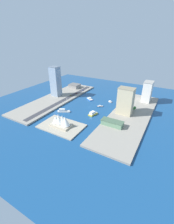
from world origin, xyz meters
TOP-DOWN VIEW (x-y plane):
  - ground_plane at (0.00, 0.00)m, footprint 440.00×440.00m
  - quay_west at (-87.90, 0.00)m, footprint 70.00×240.00m
  - quay_east at (87.90, 0.00)m, footprint 70.00×240.00m
  - peninsula_point at (1.86, 91.81)m, footprint 72.74×48.51m
  - road_strip at (66.15, 0.00)m, footprint 10.94×228.00m
  - ferry_white_commuter at (32.53, 47.43)m, footprint 24.93×17.18m
  - catamaran_blue at (19.08, -36.96)m, footprint 20.61×17.79m
  - yacht_sleek_gray at (-29.35, -46.52)m, footprint 10.68×7.94m
  - patrol_launch_navy at (-19.77, -12.98)m, footprint 12.65×11.31m
  - ferry_yellow_fast at (-23.61, 27.47)m, footprint 12.39×21.02m
  - carpark_squat_concrete at (97.26, -87.78)m, footprint 28.39×25.64m
  - office_block_beige at (-75.80, -2.13)m, footprint 29.07×20.09m
  - hotel_broad_white at (-99.41, -86.89)m, footprint 18.77×27.73m
  - tower_tall_glass at (100.04, -13.31)m, footprint 21.66×19.55m
  - terminal_long_green at (-71.85, 49.66)m, footprint 37.03×15.02m
  - van_white at (62.53, -6.97)m, footprint 2.01×4.33m
  - hatchback_blue at (62.86, -78.59)m, footprint 2.04×4.77m
  - pickup_red at (64.49, -49.17)m, footprint 1.95×4.98m
  - taxi_yellow_cab at (69.53, -29.41)m, footprint 2.01×4.58m
  - traffic_light_waterfront at (59.29, 14.96)m, footprint 0.36×0.36m
  - opera_landmark at (2.27, 91.81)m, footprint 35.65×21.50m
  - park_tree_cluster at (-88.09, -21.44)m, footprint 8.23×14.66m

SIDE VIEW (x-z plane):
  - ground_plane at x=0.00m, z-range 0.00..0.00m
  - peninsula_point at x=1.86m, z-range 0.00..2.00m
  - patrol_launch_navy at x=-19.77m, z-range -0.52..2.69m
  - yacht_sleek_gray at x=-29.35m, z-range -0.56..3.11m
  - quay_west at x=-87.90m, z-range 0.00..3.07m
  - quay_east at x=87.90m, z-range 0.00..3.07m
  - catamaran_blue at x=19.08m, z-range -0.63..3.74m
  - ferry_white_commuter at x=32.53m, z-range -0.88..6.34m
  - ferry_yellow_fast at x=-23.61m, z-range -0.79..6.31m
  - road_strip at x=66.15m, z-range 3.07..3.22m
  - pickup_red at x=64.49m, z-range 3.20..4.78m
  - van_white at x=62.53m, z-range 3.21..4.77m
  - taxi_yellow_cab at x=69.53m, z-range 3.20..4.86m
  - hatchback_blue at x=62.86m, z-range 3.20..4.88m
  - traffic_light_waterfront at x=59.29m, z-range 4.16..10.66m
  - terminal_long_green at x=-71.85m, z-range 3.10..11.90m
  - carpark_squat_concrete at x=97.26m, z-range 3.10..12.71m
  - park_tree_cluster at x=-88.09m, z-range 4.18..13.85m
  - opera_landmark at x=2.27m, z-range -0.06..21.51m
  - hotel_broad_white at x=-99.41m, z-range 3.10..48.14m
  - office_block_beige at x=-75.80m, z-range 3.10..53.90m
  - tower_tall_glass at x=100.04m, z-range 3.10..73.32m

